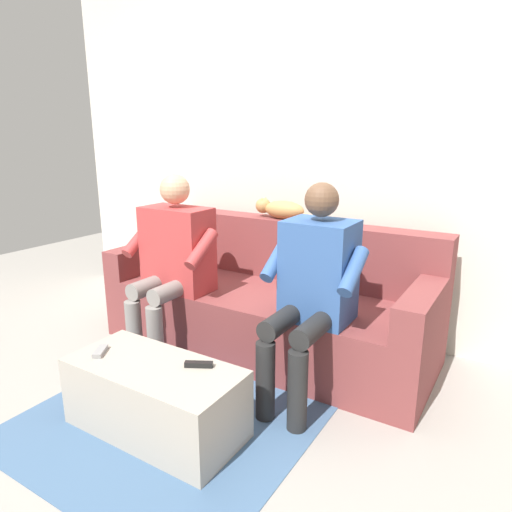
{
  "coord_description": "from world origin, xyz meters",
  "views": [
    {
      "loc": [
        -1.44,
        2.34,
        1.41
      ],
      "look_at": [
        0.0,
        0.02,
        0.68
      ],
      "focal_mm": 31.77,
      "sensor_mm": 36.0,
      "label": 1
    }
  ],
  "objects_px": {
    "coffee_table": "(155,398)",
    "person_right_seated": "(173,256)",
    "person_left_seated": "(314,282)",
    "remote_gray": "(100,351)",
    "couch": "(270,304)",
    "remote_black": "(199,364)",
    "cat_on_backrest": "(281,209)"
  },
  "relations": [
    {
      "from": "person_left_seated",
      "to": "cat_on_backrest",
      "type": "distance_m",
      "value": 0.9
    },
    {
      "from": "cat_on_backrest",
      "to": "remote_gray",
      "type": "height_order",
      "value": "cat_on_backrest"
    },
    {
      "from": "person_right_seated",
      "to": "remote_black",
      "type": "bearing_deg",
      "value": 138.56
    },
    {
      "from": "couch",
      "to": "person_left_seated",
      "type": "xyz_separation_m",
      "value": [
        -0.49,
        0.39,
        0.35
      ]
    },
    {
      "from": "cat_on_backrest",
      "to": "coffee_table",
      "type": "bearing_deg",
      "value": 92.89
    },
    {
      "from": "coffee_table",
      "to": "person_right_seated",
      "type": "xyz_separation_m",
      "value": [
        0.49,
        -0.71,
        0.48
      ]
    },
    {
      "from": "coffee_table",
      "to": "cat_on_backrest",
      "type": "xyz_separation_m",
      "value": [
        0.07,
        -1.37,
        0.73
      ]
    },
    {
      "from": "person_left_seated",
      "to": "remote_black",
      "type": "xyz_separation_m",
      "value": [
        0.3,
        0.61,
        -0.29
      ]
    },
    {
      "from": "person_right_seated",
      "to": "cat_on_backrest",
      "type": "xyz_separation_m",
      "value": [
        -0.43,
        -0.66,
        0.25
      ]
    },
    {
      "from": "coffee_table",
      "to": "person_right_seated",
      "type": "relative_size",
      "value": 0.74
    },
    {
      "from": "remote_black",
      "to": "remote_gray",
      "type": "bearing_deg",
      "value": -11.86
    },
    {
      "from": "cat_on_backrest",
      "to": "couch",
      "type": "bearing_deg",
      "value": 104.69
    },
    {
      "from": "cat_on_backrest",
      "to": "remote_black",
      "type": "distance_m",
      "value": 1.4
    },
    {
      "from": "cat_on_backrest",
      "to": "remote_gray",
      "type": "xyz_separation_m",
      "value": [
        0.24,
        1.42,
        -0.54
      ]
    },
    {
      "from": "couch",
      "to": "remote_gray",
      "type": "bearing_deg",
      "value": 75.04
    },
    {
      "from": "person_right_seated",
      "to": "remote_gray",
      "type": "height_order",
      "value": "person_right_seated"
    },
    {
      "from": "coffee_table",
      "to": "person_left_seated",
      "type": "xyz_separation_m",
      "value": [
        -0.49,
        -0.71,
        0.48
      ]
    },
    {
      "from": "couch",
      "to": "remote_gray",
      "type": "height_order",
      "value": "couch"
    },
    {
      "from": "person_left_seated",
      "to": "remote_black",
      "type": "distance_m",
      "value": 0.74
    },
    {
      "from": "person_left_seated",
      "to": "remote_gray",
      "type": "relative_size",
      "value": 9.86
    },
    {
      "from": "couch",
      "to": "person_right_seated",
      "type": "height_order",
      "value": "person_right_seated"
    },
    {
      "from": "cat_on_backrest",
      "to": "remote_black",
      "type": "height_order",
      "value": "cat_on_backrest"
    },
    {
      "from": "couch",
      "to": "coffee_table",
      "type": "distance_m",
      "value": 1.11
    },
    {
      "from": "person_right_seated",
      "to": "remote_black",
      "type": "xyz_separation_m",
      "value": [
        -0.69,
        0.61,
        -0.29
      ]
    },
    {
      "from": "couch",
      "to": "remote_gray",
      "type": "distance_m",
      "value": 1.2
    },
    {
      "from": "couch",
      "to": "person_left_seated",
      "type": "height_order",
      "value": "person_left_seated"
    },
    {
      "from": "couch",
      "to": "remote_black",
      "type": "height_order",
      "value": "couch"
    },
    {
      "from": "remote_gray",
      "to": "person_right_seated",
      "type": "bearing_deg",
      "value": 162.46
    },
    {
      "from": "couch",
      "to": "coffee_table",
      "type": "xyz_separation_m",
      "value": [
        0.0,
        1.11,
        -0.12
      ]
    },
    {
      "from": "couch",
      "to": "remote_gray",
      "type": "relative_size",
      "value": 18.25
    },
    {
      "from": "coffee_table",
      "to": "person_left_seated",
      "type": "relative_size",
      "value": 0.74
    },
    {
      "from": "person_right_seated",
      "to": "remote_gray",
      "type": "bearing_deg",
      "value": 103.66
    }
  ]
}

